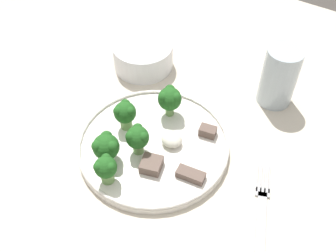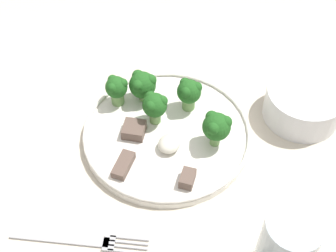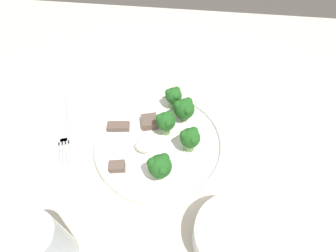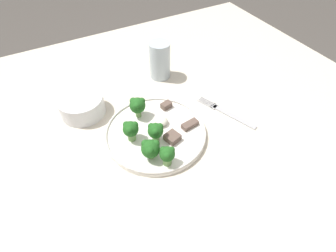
{
  "view_description": "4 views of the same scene",
  "coord_description": "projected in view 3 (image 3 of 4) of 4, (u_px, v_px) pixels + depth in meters",
  "views": [
    {
      "loc": [
        0.22,
        -0.39,
        1.33
      ],
      "look_at": [
        -0.03,
        -0.0,
        0.81
      ],
      "focal_mm": 42.0,
      "sensor_mm": 36.0,
      "label": 1
    },
    {
      "loc": [
        0.39,
        0.19,
        1.37
      ],
      "look_at": [
        -0.04,
        -0.03,
        0.8
      ],
      "focal_mm": 50.0,
      "sensor_mm": 36.0,
      "label": 2
    },
    {
      "loc": [
        -0.1,
        0.28,
        1.24
      ],
      "look_at": [
        -0.06,
        -0.05,
        0.81
      ],
      "focal_mm": 28.0,
      "sensor_mm": 36.0,
      "label": 3
    },
    {
      "loc": [
        -0.24,
        -0.46,
        1.31
      ],
      "look_at": [
        -0.02,
        -0.05,
        0.81
      ],
      "focal_mm": 28.0,
      "sensor_mm": 36.0,
      "label": 4
    }
  ],
  "objects": [
    {
      "name": "meat_slice_middle_slice",
      "position": [
        117.0,
        166.0,
        0.51
      ],
      "size": [
        0.03,
        0.03,
        0.02
      ],
      "color": "brown",
      "rests_on": "dinner_plate"
    },
    {
      "name": "sauce_dollop",
      "position": [
        144.0,
        145.0,
        0.54
      ],
      "size": [
        0.04,
        0.03,
        0.02
      ],
      "color": "silver",
      "rests_on": "dinner_plate"
    },
    {
      "name": "meat_slice_rear_slice",
      "position": [
        149.0,
        122.0,
        0.58
      ],
      "size": [
        0.04,
        0.04,
        0.02
      ],
      "color": "brown",
      "rests_on": "dinner_plate"
    },
    {
      "name": "cream_bowl",
      "position": [
        232.0,
        237.0,
        0.43
      ],
      "size": [
        0.13,
        0.13,
        0.06
      ],
      "color": "silver",
      "rests_on": "table"
    },
    {
      "name": "dinner_plate",
      "position": [
        158.0,
        143.0,
        0.56
      ],
      "size": [
        0.27,
        0.27,
        0.02
      ],
      "color": "white",
      "rests_on": "table"
    },
    {
      "name": "ground_plane",
      "position": [
        153.0,
        244.0,
        1.16
      ],
      "size": [
        8.0,
        8.0,
        0.0
      ],
      "primitive_type": "plane",
      "color": "#4C4742"
    },
    {
      "name": "meat_slice_front_slice",
      "position": [
        118.0,
        126.0,
        0.58
      ],
      "size": [
        0.05,
        0.03,
        0.01
      ],
      "color": "brown",
      "rests_on": "dinner_plate"
    },
    {
      "name": "table",
      "position": [
        140.0,
        173.0,
        0.62
      ],
      "size": [
        1.39,
        1.19,
        0.77
      ],
      "color": "beige",
      "rests_on": "ground_plane"
    },
    {
      "name": "broccoli_floret_center_back",
      "position": [
        184.0,
        108.0,
        0.57
      ],
      "size": [
        0.05,
        0.05,
        0.06
      ],
      "color": "#709E56",
      "rests_on": "dinner_plate"
    },
    {
      "name": "broccoli_floret_near_rim_left",
      "position": [
        166.0,
        121.0,
        0.55
      ],
      "size": [
        0.04,
        0.04,
        0.06
      ],
      "color": "#709E56",
      "rests_on": "dinner_plate"
    },
    {
      "name": "fork",
      "position": [
        64.0,
        126.0,
        0.6
      ],
      "size": [
        0.09,
        0.19,
        0.0
      ],
      "color": "#B2B2B7",
      "rests_on": "table"
    },
    {
      "name": "drinking_glass",
      "position": [
        47.0,
        247.0,
        0.39
      ],
      "size": [
        0.07,
        0.07,
        0.12
      ],
      "color": "#B2C1CC",
      "rests_on": "table"
    },
    {
      "name": "broccoli_floret_back_left",
      "position": [
        190.0,
        138.0,
        0.52
      ],
      "size": [
        0.04,
        0.04,
        0.06
      ],
      "color": "#709E56",
      "rests_on": "dinner_plate"
    },
    {
      "name": "broccoli_floret_front_left",
      "position": [
        174.0,
        96.0,
        0.59
      ],
      "size": [
        0.04,
        0.04,
        0.06
      ],
      "color": "#709E56",
      "rests_on": "dinner_plate"
    },
    {
      "name": "broccoli_floret_center_left",
      "position": [
        160.0,
        166.0,
        0.48
      ],
      "size": [
        0.05,
        0.04,
        0.06
      ],
      "color": "#709E56",
      "rests_on": "dinner_plate"
    }
  ]
}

